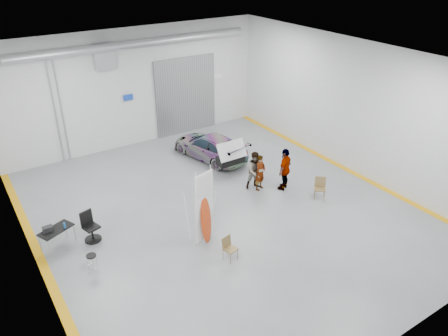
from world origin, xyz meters
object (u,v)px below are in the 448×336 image
sedan_car (210,146)px  folding_chair_far (319,193)px  folding_chair_near (230,253)px  surfboard_display (204,214)px  shop_stool (92,263)px  person_c (285,169)px  person_b (256,170)px  person_a (260,172)px  work_table (54,230)px  office_chair (91,228)px

sedan_car → folding_chair_far: 6.12m
folding_chair_near → sedan_car: bearing=49.8°
surfboard_display → shop_stool: bearing=156.4°
folding_chair_near → folding_chair_far: folding_chair_far is taller
person_c → surfboard_display: (-4.87, -1.39, 0.24)m
person_b → shop_stool: person_b is taller
sedan_car → person_c: (1.09, -4.38, 0.35)m
person_a → shop_stool: size_ratio=2.42×
person_b → work_table: 8.39m
person_a → shop_stool: bearing=167.9°
person_b → office_chair: person_b is taller
office_chair → folding_chair_far: bearing=-31.3°
surfboard_display → work_table: (-4.51, 2.61, -0.46)m
person_c → work_table: (-9.38, 1.21, -0.22)m
person_b → office_chair: 7.20m
person_c → folding_chair_near: (-4.63, -2.69, -0.69)m
person_a → folding_chair_near: (-3.73, -3.24, -0.54)m
person_c → shop_stool: (-8.72, -0.75, -0.63)m
sedan_car → person_a: person_a is taller
folding_chair_near → office_chair: size_ratio=0.75×
work_table → person_c: bearing=-7.4°
surfboard_display → folding_chair_far: bearing=-14.9°
person_b → folding_chair_near: size_ratio=2.00×
person_c → folding_chair_far: (0.68, -1.47, -0.67)m
person_a → person_b: bearing=95.9°
office_chair → surfboard_display: bearing=-51.5°
shop_stool → work_table: bearing=108.5°
shop_stool → office_chair: office_chair is taller
sedan_car → office_chair: 7.87m
office_chair → sedan_car: bearing=9.7°
folding_chair_near → work_table: 6.17m
sedan_car → shop_stool: size_ratio=6.31×
folding_chair_far → office_chair: office_chair is taller
shop_stool → folding_chair_near: bearing=-25.4°
folding_chair_near → shop_stool: 4.53m
folding_chair_far → work_table: (-10.06, 2.68, 0.45)m
sedan_car → person_b: 3.64m
person_b → shop_stool: 7.88m
person_c → folding_chair_far: person_c is taller
person_b → sedan_car: bearing=106.4°
work_table → office_chair: size_ratio=1.15×
surfboard_display → folding_chair_near: (0.24, -1.30, -0.94)m
person_c → work_table: 9.46m
sedan_car → shop_stool: bearing=21.5°
person_b → folding_chair_near: 5.03m
sedan_car → surfboard_display: surfboard_display is taller
folding_chair_far → office_chair: bearing=-153.6°
work_table → folding_chair_far: bearing=-14.9°
person_a → office_chair: person_a is taller
person_b → office_chair: bearing=-166.8°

